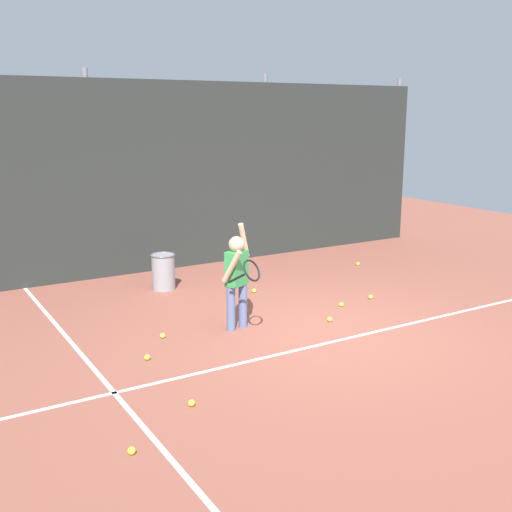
% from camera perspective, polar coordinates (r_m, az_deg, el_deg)
% --- Properties ---
extents(ground_plane, '(20.00, 20.00, 0.00)m').
position_cam_1_polar(ground_plane, '(7.95, 6.26, -6.93)').
color(ground_plane, brown).
extents(court_line_baseline, '(9.00, 0.05, 0.00)m').
position_cam_1_polar(court_line_baseline, '(7.69, 7.80, -7.63)').
color(court_line_baseline, white).
rests_on(court_line_baseline, ground).
extents(court_line_sideline, '(0.05, 9.00, 0.00)m').
position_cam_1_polar(court_line_sideline, '(7.62, -16.11, -8.24)').
color(court_line_sideline, white).
rests_on(court_line_sideline, ground).
extents(back_fence_windscreen, '(10.26, 0.08, 3.24)m').
position_cam_1_polar(back_fence_windscreen, '(11.02, -6.43, 7.33)').
color(back_fence_windscreen, '#282D2B').
rests_on(back_fence_windscreen, ground).
extents(fence_post_1, '(0.09, 0.09, 3.39)m').
position_cam_1_polar(fence_post_1, '(10.49, -14.92, 7.10)').
color(fence_post_1, slate).
rests_on(fence_post_1, ground).
extents(fence_post_2, '(0.09, 0.09, 3.39)m').
position_cam_1_polar(fence_post_2, '(11.84, 0.82, 8.17)').
color(fence_post_2, slate).
rests_on(fence_post_2, ground).
extents(fence_post_3, '(0.09, 0.09, 3.39)m').
position_cam_1_polar(fence_post_3, '(13.88, 12.70, 8.58)').
color(fence_post_3, slate).
rests_on(fence_post_3, ground).
extents(tennis_player, '(0.51, 0.80, 1.35)m').
position_cam_1_polar(tennis_player, '(7.78, -1.72, -1.68)').
color(tennis_player, slate).
rests_on(tennis_player, ground).
extents(ball_hopper, '(0.38, 0.38, 0.56)m').
position_cam_1_polar(ball_hopper, '(9.77, -8.51, -1.40)').
color(ball_hopper, gray).
rests_on(ball_hopper, ground).
extents(tennis_ball_0, '(0.07, 0.07, 0.07)m').
position_cam_1_polar(tennis_ball_0, '(11.35, 9.35, -0.73)').
color(tennis_ball_0, '#CCE033').
rests_on(tennis_ball_0, ground).
extents(tennis_ball_1, '(0.07, 0.07, 0.07)m').
position_cam_1_polar(tennis_ball_1, '(7.75, -8.57, -7.26)').
color(tennis_ball_1, '#CCE033').
rests_on(tennis_ball_1, ground).
extents(tennis_ball_2, '(0.07, 0.07, 0.07)m').
position_cam_1_polar(tennis_ball_2, '(9.53, -0.18, -3.22)').
color(tennis_ball_2, '#CCE033').
rests_on(tennis_ball_2, ground).
extents(tennis_ball_3, '(0.07, 0.07, 0.07)m').
position_cam_1_polar(tennis_ball_3, '(7.13, -9.96, -9.16)').
color(tennis_ball_3, '#CCE033').
rests_on(tennis_ball_3, ground).
extents(tennis_ball_4, '(0.07, 0.07, 0.07)m').
position_cam_1_polar(tennis_ball_4, '(8.30, 6.79, -5.81)').
color(tennis_ball_4, '#CCE033').
rests_on(tennis_ball_4, ground).
extents(tennis_ball_5, '(0.07, 0.07, 0.07)m').
position_cam_1_polar(tennis_ball_5, '(8.94, 7.85, -4.44)').
color(tennis_ball_5, '#CCE033').
rests_on(tennis_ball_5, ground).
extents(tennis_ball_6, '(0.07, 0.07, 0.07)m').
position_cam_1_polar(tennis_ball_6, '(9.37, 10.49, -3.72)').
color(tennis_ball_6, '#CCE033').
rests_on(tennis_ball_6, ground).
extents(tennis_ball_7, '(0.07, 0.07, 0.07)m').
position_cam_1_polar(tennis_ball_7, '(6.04, -5.94, -13.29)').
color(tennis_ball_7, '#CCE033').
rests_on(tennis_ball_7, ground).
extents(tennis_ball_8, '(0.07, 0.07, 0.07)m').
position_cam_1_polar(tennis_ball_8, '(5.36, -11.36, -17.14)').
color(tennis_ball_8, '#CCE033').
rests_on(tennis_ball_8, ground).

